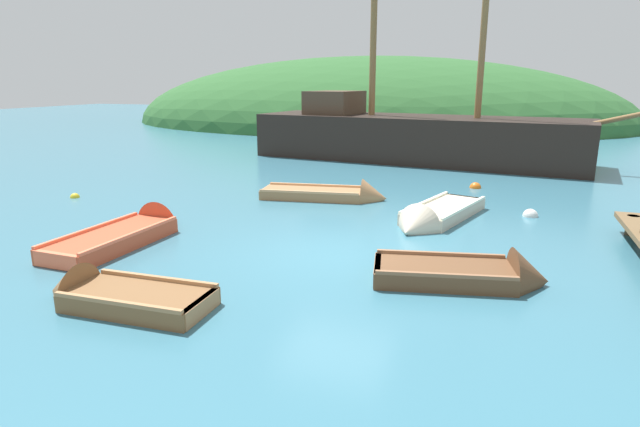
{
  "coord_description": "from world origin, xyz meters",
  "views": [
    {
      "loc": [
        3.24,
        -10.31,
        3.61
      ],
      "look_at": [
        -1.01,
        1.83,
        0.33
      ],
      "focal_mm": 29.21,
      "sensor_mm": 36.0,
      "label": 1
    }
  ],
  "objects_px": {
    "rowboat_near_dock": "(133,234)",
    "buoy_orange": "(475,188)",
    "rowboat_outer_left": "(433,218)",
    "sailing_ship": "(413,143)",
    "rowboat_center": "(475,278)",
    "buoy_yellow": "(75,198)",
    "buoy_white": "(530,216)",
    "rowboat_far": "(336,196)",
    "rowboat_outer_right": "(112,299)"
  },
  "relations": [
    {
      "from": "rowboat_outer_right",
      "to": "buoy_yellow",
      "type": "bearing_deg",
      "value": -44.27
    },
    {
      "from": "buoy_orange",
      "to": "rowboat_near_dock",
      "type": "bearing_deg",
      "value": -129.28
    },
    {
      "from": "rowboat_far",
      "to": "rowboat_outer_right",
      "type": "distance_m",
      "value": 8.91
    },
    {
      "from": "rowboat_outer_right",
      "to": "buoy_yellow",
      "type": "xyz_separation_m",
      "value": [
        -6.83,
        6.27,
        -0.09
      ]
    },
    {
      "from": "sailing_ship",
      "to": "rowboat_far",
      "type": "relative_size",
      "value": 4.37
    },
    {
      "from": "rowboat_outer_left",
      "to": "sailing_ship",
      "type": "bearing_deg",
      "value": -151.43
    },
    {
      "from": "rowboat_outer_right",
      "to": "buoy_white",
      "type": "height_order",
      "value": "rowboat_outer_right"
    },
    {
      "from": "sailing_ship",
      "to": "buoy_orange",
      "type": "relative_size",
      "value": 44.9
    },
    {
      "from": "buoy_white",
      "to": "buoy_yellow",
      "type": "relative_size",
      "value": 1.42
    },
    {
      "from": "rowboat_outer_left",
      "to": "rowboat_outer_right",
      "type": "relative_size",
      "value": 1.37
    },
    {
      "from": "sailing_ship",
      "to": "rowboat_center",
      "type": "relative_size",
      "value": 5.35
    },
    {
      "from": "rowboat_near_dock",
      "to": "rowboat_center",
      "type": "distance_m",
      "value": 7.78
    },
    {
      "from": "rowboat_outer_left",
      "to": "buoy_white",
      "type": "xyz_separation_m",
      "value": [
        2.45,
        1.5,
        -0.1
      ]
    },
    {
      "from": "rowboat_near_dock",
      "to": "rowboat_center",
      "type": "height_order",
      "value": "rowboat_near_dock"
    },
    {
      "from": "sailing_ship",
      "to": "rowboat_center",
      "type": "bearing_deg",
      "value": -68.56
    },
    {
      "from": "sailing_ship",
      "to": "rowboat_center",
      "type": "xyz_separation_m",
      "value": [
        3.68,
        -14.97,
        -0.69
      ]
    },
    {
      "from": "buoy_white",
      "to": "buoy_yellow",
      "type": "height_order",
      "value": "buoy_white"
    },
    {
      "from": "buoy_yellow",
      "to": "buoy_orange",
      "type": "height_order",
      "value": "buoy_orange"
    },
    {
      "from": "sailing_ship",
      "to": "rowboat_outer_left",
      "type": "xyz_separation_m",
      "value": [
        2.39,
        -10.92,
        -0.69
      ]
    },
    {
      "from": "rowboat_center",
      "to": "rowboat_far",
      "type": "bearing_deg",
      "value": 116.23
    },
    {
      "from": "buoy_white",
      "to": "rowboat_far",
      "type": "bearing_deg",
      "value": 177.03
    },
    {
      "from": "rowboat_outer_left",
      "to": "rowboat_outer_right",
      "type": "xyz_separation_m",
      "value": [
        -4.38,
        -7.04,
        -0.01
      ]
    },
    {
      "from": "rowboat_outer_left",
      "to": "rowboat_center",
      "type": "xyz_separation_m",
      "value": [
        1.28,
        -4.05,
        -0.0
      ]
    },
    {
      "from": "rowboat_far",
      "to": "buoy_white",
      "type": "xyz_separation_m",
      "value": [
        5.72,
        -0.3,
        -0.08
      ]
    },
    {
      "from": "rowboat_outer_left",
      "to": "buoy_white",
      "type": "bearing_deg",
      "value": 137.74
    },
    {
      "from": "buoy_white",
      "to": "rowboat_outer_left",
      "type": "bearing_deg",
      "value": -148.46
    },
    {
      "from": "rowboat_near_dock",
      "to": "rowboat_center",
      "type": "relative_size",
      "value": 1.18
    },
    {
      "from": "rowboat_center",
      "to": "buoy_orange",
      "type": "bearing_deg",
      "value": 81.41
    },
    {
      "from": "rowboat_near_dock",
      "to": "buoy_white",
      "type": "xyz_separation_m",
      "value": [
        8.95,
        5.35,
        -0.11
      ]
    },
    {
      "from": "rowboat_center",
      "to": "buoy_yellow",
      "type": "xyz_separation_m",
      "value": [
        -12.49,
        3.28,
        -0.1
      ]
    },
    {
      "from": "buoy_orange",
      "to": "rowboat_outer_left",
      "type": "bearing_deg",
      "value": -98.88
    },
    {
      "from": "rowboat_near_dock",
      "to": "buoy_white",
      "type": "relative_size",
      "value": 9.42
    },
    {
      "from": "rowboat_near_dock",
      "to": "buoy_orange",
      "type": "distance_m",
      "value": 11.52
    },
    {
      "from": "rowboat_outer_left",
      "to": "rowboat_far",
      "type": "bearing_deg",
      "value": -102.59
    },
    {
      "from": "rowboat_outer_left",
      "to": "buoy_orange",
      "type": "bearing_deg",
      "value": -172.68
    },
    {
      "from": "sailing_ship",
      "to": "rowboat_outer_right",
      "type": "xyz_separation_m",
      "value": [
        -1.98,
        -17.96,
        -0.69
      ]
    },
    {
      "from": "rowboat_outer_left",
      "to": "buoy_yellow",
      "type": "bearing_deg",
      "value": -69.87
    },
    {
      "from": "rowboat_center",
      "to": "buoy_yellow",
      "type": "relative_size",
      "value": 11.4
    },
    {
      "from": "rowboat_outer_left",
      "to": "buoy_orange",
      "type": "relative_size",
      "value": 10.37
    },
    {
      "from": "rowboat_near_dock",
      "to": "buoy_orange",
      "type": "xyz_separation_m",
      "value": [
        7.29,
        8.92,
        -0.11
      ]
    },
    {
      "from": "rowboat_center",
      "to": "buoy_orange",
      "type": "height_order",
      "value": "rowboat_center"
    },
    {
      "from": "buoy_orange",
      "to": "sailing_ship",
      "type": "bearing_deg",
      "value": 118.59
    },
    {
      "from": "sailing_ship",
      "to": "rowboat_center",
      "type": "distance_m",
      "value": 15.43
    },
    {
      "from": "sailing_ship",
      "to": "rowboat_far",
      "type": "distance_m",
      "value": 9.19
    },
    {
      "from": "rowboat_center",
      "to": "buoy_white",
      "type": "distance_m",
      "value": 5.68
    },
    {
      "from": "rowboat_outer_left",
      "to": "rowboat_outer_right",
      "type": "bearing_deg",
      "value": -15.66
    },
    {
      "from": "rowboat_center",
      "to": "rowboat_outer_right",
      "type": "bearing_deg",
      "value": -163.81
    },
    {
      "from": "buoy_yellow",
      "to": "buoy_white",
      "type": "bearing_deg",
      "value": 9.44
    },
    {
      "from": "rowboat_outer_left",
      "to": "buoy_yellow",
      "type": "distance_m",
      "value": 11.24
    },
    {
      "from": "buoy_white",
      "to": "buoy_orange",
      "type": "height_order",
      "value": "buoy_white"
    }
  ]
}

